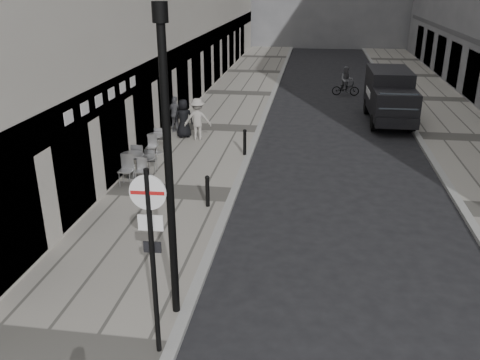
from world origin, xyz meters
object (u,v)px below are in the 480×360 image
(sign_post, at_px, (151,240))
(lamppost, at_px, (168,157))
(panel_van, at_px, (390,94))
(cyclist, at_px, (346,84))

(sign_post, xyz_separation_m, lamppost, (0.00, 1.23, 1.07))
(sign_post, height_order, panel_van, sign_post)
(sign_post, relative_size, cyclist, 2.10)
(sign_post, height_order, cyclist, sign_post)
(lamppost, height_order, cyclist, lamppost)
(sign_post, relative_size, panel_van, 0.69)
(sign_post, xyz_separation_m, panel_van, (6.20, 17.63, -1.05))
(lamppost, xyz_separation_m, cyclist, (4.46, 22.13, -2.82))
(sign_post, xyz_separation_m, cyclist, (4.46, 23.36, -1.75))
(sign_post, bearing_deg, cyclist, 76.71)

